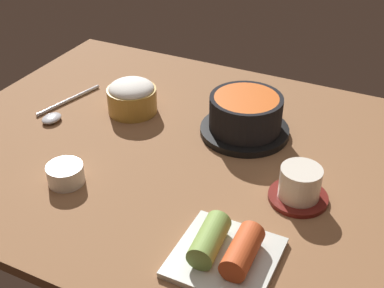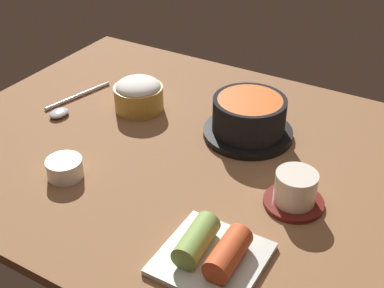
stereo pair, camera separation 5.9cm
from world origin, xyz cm
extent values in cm
cube|color=brown|center=(0.00, 0.00, 1.00)|extent=(100.00, 76.00, 2.00)
cylinder|color=black|center=(7.89, 10.20, 2.69)|extent=(17.97, 17.97, 1.39)
cylinder|color=black|center=(7.89, 10.20, 6.85)|extent=(14.47, 14.47, 6.92)
cylinder|color=#D15619|center=(7.89, 10.20, 10.01)|extent=(12.73, 12.73, 0.60)
cylinder|color=#B78C38|center=(-17.22, 8.06, 4.71)|extent=(10.62, 10.62, 5.43)
ellipsoid|color=white|center=(-17.22, 8.06, 7.43)|extent=(9.77, 9.77, 3.72)
cylinder|color=maroon|center=(23.45, -5.21, 2.40)|extent=(10.11, 10.11, 0.80)
cylinder|color=silver|center=(23.45, -5.21, 5.53)|extent=(6.95, 6.95, 5.45)
cylinder|color=#C6D18C|center=(23.45, -5.21, 7.95)|extent=(5.90, 5.90, 0.40)
cube|color=silver|center=(17.75, -23.32, 2.50)|extent=(14.66, 14.66, 1.00)
cylinder|color=#7A9E47|center=(15.18, -23.32, 4.98)|extent=(4.64, 9.08, 3.96)
cylinder|color=#C64C23|center=(20.31, -23.32, 4.98)|extent=(4.16, 8.89, 3.96)
cylinder|color=white|center=(-14.58, -18.54, 3.76)|extent=(6.44, 6.44, 3.52)
cylinder|color=#386B2D|center=(-14.58, -18.54, 5.22)|extent=(5.28, 5.28, 0.50)
cylinder|color=#B7B7BC|center=(-32.40, 5.44, 2.40)|extent=(4.84, 17.15, 0.80)
ellipsoid|color=#B7B7BC|center=(-30.37, -3.05, 2.72)|extent=(3.60, 4.68, 1.26)
camera|label=1|loc=(36.13, -72.23, 57.15)|focal=47.24mm
camera|label=2|loc=(41.33, -69.45, 57.15)|focal=47.24mm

